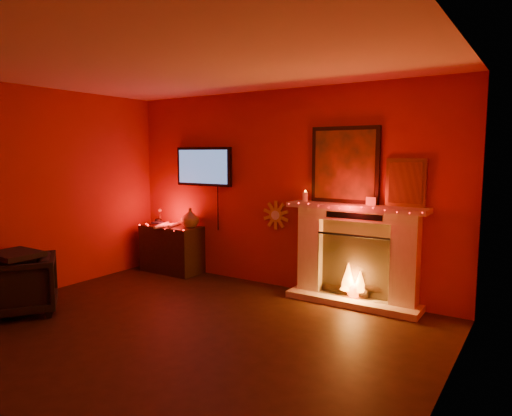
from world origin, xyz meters
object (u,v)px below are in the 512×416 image
Objects in this scene: tv at (204,167)px; sunburst_clock at (276,215)px; fireplace at (355,245)px; console_table at (173,246)px; armchair at (21,285)px.

tv is 1.41m from sunburst_clock.
fireplace is 2.14× the size of console_table.
tv is at bearing 111.13° from armchair.
fireplace reaches higher than console_table.
sunburst_clock reaches higher than console_table.
fireplace is 2.95m from console_table.
fireplace reaches higher than sunburst_clock.
console_table is at bearing -177.53° from fireplace.
console_table is at bearing -172.87° from sunburst_clock.
armchair is (-0.65, -2.54, -1.31)m from tv.
armchair is (-1.90, -2.57, -0.66)m from sunburst_clock.
console_table is (-0.49, -0.19, -1.24)m from tv.
fireplace is 2.61m from tv.
sunburst_clock is at bearing 1.24° from tv.
fireplace is at bearing -1.50° from tv.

